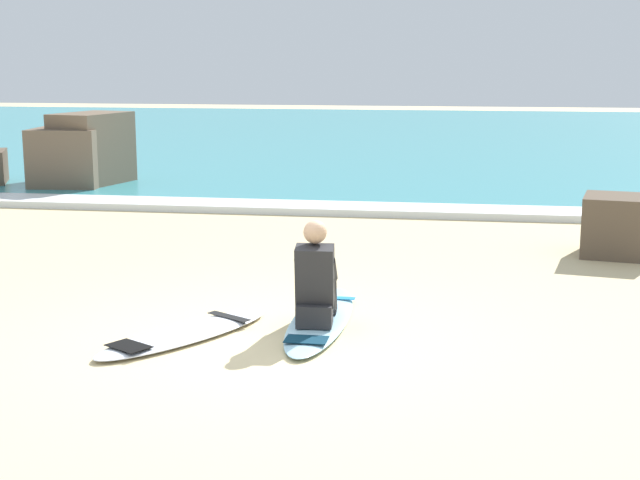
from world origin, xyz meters
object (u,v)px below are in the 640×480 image
surfboard_main (321,319)px  surfboard_spare_near (185,334)px  surfer_seated (316,283)px  shoreline_rock (619,226)px

surfboard_main → surfboard_spare_near: (-1.12, -0.63, 0.00)m
surfer_seated → shoreline_rock: bearing=49.5°
surfboard_main → shoreline_rock: bearing=48.0°
surfboard_spare_near → shoreline_rock: shoreline_rock is taller
surfboard_spare_near → shoreline_rock: (4.33, 4.19, 0.34)m
surfer_seated → surfboard_spare_near: size_ratio=0.49×
shoreline_rock → surfer_seated: bearing=-130.5°
surfboard_main → surfboard_spare_near: bearing=-150.5°
surfer_seated → surfboard_spare_near: 1.25m
shoreline_rock → surfboard_spare_near: bearing=-135.9°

